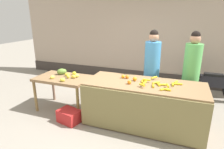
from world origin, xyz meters
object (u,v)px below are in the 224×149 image
object	(u,v)px
vendor_woman_blue_shirt	(152,71)
parked_motorcycle	(216,85)
produce_crate	(69,116)
vendor_woman_green_shirt	(191,74)
produce_sack	(110,91)

from	to	relation	value
vendor_woman_blue_shirt	parked_motorcycle	size ratio (longest dim) A/B	1.14
produce_crate	vendor_woman_blue_shirt	bearing A→B (deg)	38.92
vendor_woman_blue_shirt	vendor_woman_green_shirt	bearing A→B (deg)	3.10
vendor_woman_blue_shirt	produce_crate	world-z (taller)	vendor_woman_blue_shirt
vendor_woman_green_shirt	produce_crate	world-z (taller)	vendor_woman_green_shirt
parked_motorcycle	produce_sack	size ratio (longest dim) A/B	3.07
parked_motorcycle	produce_crate	bearing A→B (deg)	-143.02
vendor_woman_green_shirt	parked_motorcycle	bearing A→B (deg)	55.62
vendor_woman_blue_shirt	produce_sack	world-z (taller)	vendor_woman_blue_shirt
vendor_woman_green_shirt	parked_motorcycle	xyz separation A→B (m)	(0.69, 1.01, -0.51)
produce_crate	parked_motorcycle	bearing A→B (deg)	36.98
produce_sack	vendor_woman_green_shirt	bearing A→B (deg)	-0.54
vendor_woman_green_shirt	produce_crate	bearing A→B (deg)	-151.80
produce_crate	produce_sack	size ratio (longest dim) A/B	0.84
parked_motorcycle	produce_crate	world-z (taller)	parked_motorcycle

